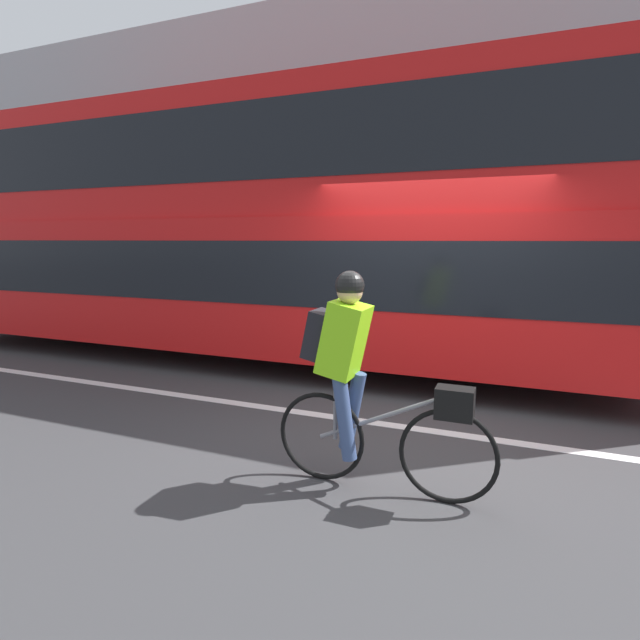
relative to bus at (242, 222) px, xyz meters
The scene contains 7 objects.
ground_plane 4.39m from the bus, 36.89° to the right, with size 80.00×80.00×0.00m, color #38383A.
road_center_line 4.27m from the bus, 33.88° to the right, with size 50.00×0.14×0.01m, color silver.
sidewalk_curb 4.84m from the bus, 45.34° to the left, with size 60.00×2.24×0.12m.
building_facade 5.57m from the bus, 54.95° to the left, with size 60.00×0.30×7.27m.
bus is the anchor object (origin of this frame).
cyclist_on_bike 4.70m from the bus, 48.37° to the right, with size 1.67×0.32×1.64m.
street_sign_post 5.62m from the bus, 32.38° to the left, with size 0.36×0.09×2.60m.
Camera 1 is at (1.01, -4.49, 1.86)m, focal length 28.00 mm.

